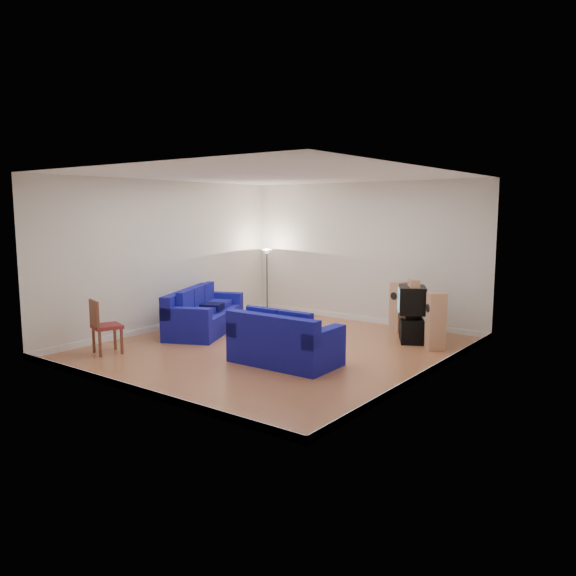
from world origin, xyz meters
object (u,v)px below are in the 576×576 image
Objects in this scene: sofa_loveseat at (283,345)px; tv_stand at (411,329)px; coffee_table at (255,325)px; television at (412,300)px; sofa_three_seat at (202,316)px.

tv_stand is (1.02, 2.84, -0.10)m from sofa_loveseat.
television reaches higher than coffee_table.
television reaches higher than sofa_loveseat.
sofa_loveseat is at bearing -47.71° from television.
sofa_three_seat is 4.37m from television.
tv_stand is at bearing 90.26° from sofa_three_seat.
coffee_table is (1.37, 0.12, -0.05)m from sofa_three_seat.
television is (2.56, 1.72, 0.54)m from coffee_table.
television is (3.94, 1.84, 0.50)m from sofa_three_seat.
coffee_table is (-1.55, 1.11, -0.05)m from sofa_loveseat.
coffee_table is 1.12× the size of television.
coffee_table is 3.10m from tv_stand.
sofa_three_seat is at bearing 160.03° from sofa_loveseat.
tv_stand is (3.94, 1.85, -0.10)m from sofa_three_seat.
sofa_loveseat is 1.91m from coffee_table.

